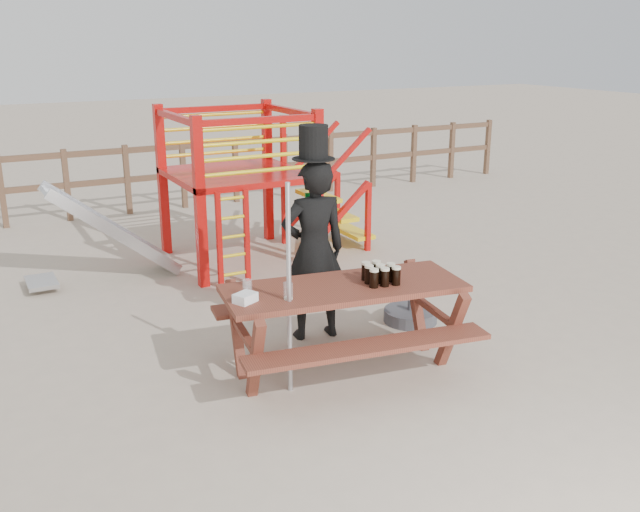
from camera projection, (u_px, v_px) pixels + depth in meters
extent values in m
plane|color=tan|center=(362.00, 363.00, 6.78)|extent=(60.00, 60.00, 0.00)
cube|color=brown|center=(154.00, 149.00, 12.35)|extent=(15.00, 0.06, 0.10)
cube|color=brown|center=(156.00, 177.00, 12.50)|extent=(15.00, 0.06, 0.10)
cube|color=brown|center=(2.00, 191.00, 11.38)|extent=(0.09, 0.09, 1.20)
cube|color=brown|center=(67.00, 185.00, 11.83)|extent=(0.09, 0.09, 1.20)
cube|color=brown|center=(127.00, 180.00, 12.28)|extent=(0.09, 0.09, 1.20)
cube|color=brown|center=(183.00, 175.00, 12.72)|extent=(0.09, 0.09, 1.20)
cube|color=brown|center=(236.00, 170.00, 13.17)|extent=(0.09, 0.09, 1.20)
cube|color=brown|center=(285.00, 165.00, 13.62)|extent=(0.09, 0.09, 1.20)
cube|color=brown|center=(330.00, 161.00, 14.07)|extent=(0.09, 0.09, 1.20)
cube|color=brown|center=(373.00, 157.00, 14.52)|extent=(0.09, 0.09, 1.20)
cube|color=brown|center=(414.00, 154.00, 14.96)|extent=(0.09, 0.09, 1.20)
cube|color=brown|center=(452.00, 150.00, 15.41)|extent=(0.09, 0.09, 1.20)
cube|color=brown|center=(488.00, 147.00, 15.86)|extent=(0.09, 0.09, 1.20)
cube|color=#B90F0C|center=(200.00, 204.00, 8.56)|extent=(0.12, 0.12, 2.10)
cube|color=#B90F0C|center=(318.00, 191.00, 9.27)|extent=(0.12, 0.12, 2.10)
cube|color=#B90F0C|center=(162.00, 181.00, 9.91)|extent=(0.12, 0.12, 2.10)
cube|color=#B90F0C|center=(268.00, 171.00, 10.62)|extent=(0.12, 0.12, 2.10)
cube|color=#B90F0C|center=(237.00, 174.00, 9.55)|extent=(1.72, 1.72, 0.08)
cube|color=#B90F0C|center=(259.00, 120.00, 8.63)|extent=(1.60, 0.08, 0.08)
cube|color=#B90F0C|center=(214.00, 109.00, 9.98)|extent=(1.60, 0.08, 0.08)
cube|color=#B90F0C|center=(175.00, 117.00, 8.95)|extent=(0.08, 1.60, 0.08)
cube|color=#B90F0C|center=(290.00, 111.00, 9.67)|extent=(0.08, 1.60, 0.08)
cylinder|color=yellow|center=(260.00, 171.00, 8.82)|extent=(1.50, 0.05, 0.05)
cylinder|color=yellow|center=(216.00, 153.00, 10.17)|extent=(1.50, 0.05, 0.05)
cylinder|color=yellow|center=(260.00, 156.00, 8.76)|extent=(1.50, 0.05, 0.05)
cylinder|color=yellow|center=(215.00, 140.00, 10.11)|extent=(1.50, 0.05, 0.05)
cylinder|color=yellow|center=(260.00, 142.00, 8.71)|extent=(1.50, 0.05, 0.05)
cylinder|color=yellow|center=(215.00, 127.00, 10.06)|extent=(1.50, 0.05, 0.05)
cylinder|color=yellow|center=(259.00, 127.00, 8.66)|extent=(1.50, 0.05, 0.05)
cylinder|color=yellow|center=(214.00, 114.00, 10.01)|extent=(1.50, 0.05, 0.05)
cube|color=#B90F0C|center=(219.00, 241.00, 8.64)|extent=(0.06, 0.06, 1.20)
cube|color=#B90F0C|center=(247.00, 237.00, 8.80)|extent=(0.06, 0.06, 1.20)
cylinder|color=yellow|center=(234.00, 274.00, 8.85)|extent=(0.36, 0.04, 0.04)
cylinder|color=yellow|center=(234.00, 255.00, 8.78)|extent=(0.36, 0.04, 0.04)
cylinder|color=yellow|center=(233.00, 237.00, 8.71)|extent=(0.36, 0.04, 0.04)
cylinder|color=yellow|center=(232.00, 218.00, 8.64)|extent=(0.36, 0.04, 0.04)
cylinder|color=yellow|center=(232.00, 198.00, 8.57)|extent=(0.36, 0.04, 0.04)
cube|color=yellow|center=(300.00, 177.00, 10.01)|extent=(0.30, 0.90, 0.06)
cube|color=yellow|center=(318.00, 196.00, 10.22)|extent=(0.30, 0.90, 0.06)
cube|color=yellow|center=(335.00, 214.00, 10.44)|extent=(0.30, 0.90, 0.06)
cube|color=yellow|center=(351.00, 231.00, 10.65)|extent=(0.30, 0.90, 0.06)
cube|color=#B90F0C|center=(341.00, 214.00, 9.95)|extent=(0.95, 0.08, 0.86)
cube|color=#B90F0C|center=(311.00, 201.00, 10.71)|extent=(0.95, 0.08, 0.86)
cube|color=silver|center=(112.00, 232.00, 8.96)|extent=(1.53, 0.55, 1.21)
cube|color=silver|center=(117.00, 234.00, 8.72)|extent=(1.58, 0.04, 1.28)
cube|color=silver|center=(107.00, 224.00, 9.17)|extent=(1.58, 0.04, 1.28)
cube|color=silver|center=(42.00, 282.00, 8.71)|extent=(0.35, 0.55, 0.05)
cube|color=brown|center=(344.00, 288.00, 6.40)|extent=(2.26, 1.13, 0.05)
cube|color=brown|center=(369.00, 347.00, 5.96)|extent=(2.19, 0.63, 0.04)
cube|color=brown|center=(322.00, 300.00, 7.04)|extent=(2.19, 0.63, 0.04)
cube|color=brown|center=(246.00, 345.00, 6.24)|extent=(0.28, 1.30, 0.78)
cube|color=brown|center=(433.00, 319.00, 6.82)|extent=(0.28, 1.30, 0.78)
imported|color=black|center=(314.00, 251.00, 7.13)|extent=(0.73, 0.53, 1.84)
cube|color=#0B7C21|center=(309.00, 226.00, 7.20)|extent=(0.08, 0.03, 0.43)
cylinder|color=black|center=(313.00, 159.00, 6.86)|extent=(0.42, 0.42, 0.01)
cylinder|color=black|center=(313.00, 141.00, 6.81)|extent=(0.28, 0.28, 0.32)
cube|color=white|center=(308.00, 128.00, 6.90)|extent=(0.15, 0.02, 0.04)
cylinder|color=#B2B2B7|center=(289.00, 291.00, 5.99)|extent=(0.04, 0.04, 1.86)
cylinder|color=#3D3E43|center=(410.00, 315.00, 7.76)|extent=(0.58, 0.58, 0.13)
cylinder|color=#3D3E43|center=(411.00, 305.00, 7.72)|extent=(0.07, 0.07, 0.11)
cube|color=white|center=(245.00, 298.00, 5.97)|extent=(0.22, 0.21, 0.08)
cylinder|color=black|center=(374.00, 279.00, 6.32)|extent=(0.08, 0.08, 0.15)
cylinder|color=beige|center=(374.00, 270.00, 6.29)|extent=(0.08, 0.08, 0.02)
cylinder|color=black|center=(385.00, 278.00, 6.35)|extent=(0.08, 0.08, 0.15)
cylinder|color=beige|center=(385.00, 269.00, 6.32)|extent=(0.08, 0.08, 0.02)
cylinder|color=black|center=(396.00, 277.00, 6.38)|extent=(0.08, 0.08, 0.15)
cylinder|color=beige|center=(396.00, 268.00, 6.36)|extent=(0.08, 0.08, 0.02)
cylinder|color=black|center=(369.00, 275.00, 6.42)|extent=(0.08, 0.08, 0.15)
cylinder|color=beige|center=(369.00, 266.00, 6.40)|extent=(0.08, 0.08, 0.02)
cylinder|color=black|center=(380.00, 275.00, 6.44)|extent=(0.08, 0.08, 0.15)
cylinder|color=beige|center=(380.00, 266.00, 6.42)|extent=(0.08, 0.08, 0.02)
cylinder|color=black|center=(391.00, 273.00, 6.48)|extent=(0.08, 0.08, 0.15)
cylinder|color=beige|center=(391.00, 264.00, 6.45)|extent=(0.08, 0.08, 0.02)
cylinder|color=black|center=(366.00, 272.00, 6.51)|extent=(0.08, 0.08, 0.15)
cylinder|color=beige|center=(366.00, 263.00, 6.49)|extent=(0.08, 0.08, 0.02)
cylinder|color=black|center=(376.00, 271.00, 6.55)|extent=(0.08, 0.08, 0.15)
cylinder|color=beige|center=(376.00, 262.00, 6.52)|extent=(0.08, 0.08, 0.02)
cylinder|color=silver|center=(247.00, 288.00, 6.10)|extent=(0.08, 0.08, 0.15)
cylinder|color=beige|center=(248.00, 295.00, 6.12)|extent=(0.07, 0.07, 0.02)
cylinder|color=silver|center=(288.00, 291.00, 6.03)|extent=(0.08, 0.08, 0.15)
cylinder|color=beige|center=(288.00, 298.00, 6.05)|extent=(0.07, 0.07, 0.02)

